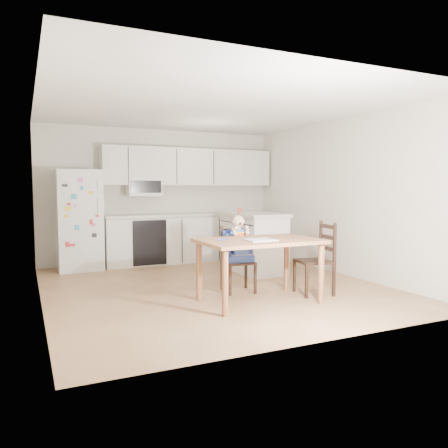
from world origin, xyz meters
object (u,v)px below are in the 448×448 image
chair_side (321,253)px  refrigerator (79,220)px  chair_booster (237,245)px  dining_table (259,248)px  red_cup (240,210)px  kitchen_island (253,242)px

chair_side → refrigerator: bearing=-129.3°
refrigerator → chair_booster: size_ratio=1.65×
dining_table → chair_side: (0.94, 0.03, -0.13)m
refrigerator → red_cup: size_ratio=19.92×
kitchen_island → dining_table: bearing=-116.3°
red_cup → refrigerator: bearing=151.6°
kitchen_island → chair_booster: 1.48m
refrigerator → red_cup: 2.75m
red_cup → dining_table: size_ratio=0.06×
dining_table → chair_side: chair_side is taller
dining_table → chair_booster: chair_booster is taller
red_cup → chair_booster: (-0.67, -1.26, -0.40)m
kitchen_island → red_cup: red_cup is taller
dining_table → chair_booster: (0.01, 0.61, -0.04)m
refrigerator → dining_table: size_ratio=1.18×
chair_booster → chair_side: chair_booster is taller
refrigerator → chair_side: (2.68, -3.14, -0.31)m
chair_booster → chair_side: (0.94, -0.58, -0.09)m
refrigerator → chair_booster: bearing=-55.9°
kitchen_island → chair_side: kitchen_island is taller
refrigerator → red_cup: (2.41, -1.31, 0.18)m
refrigerator → dining_table: 3.62m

